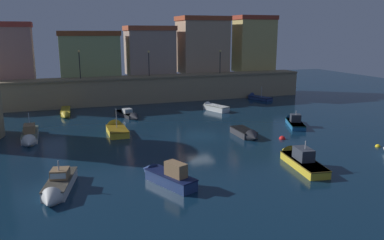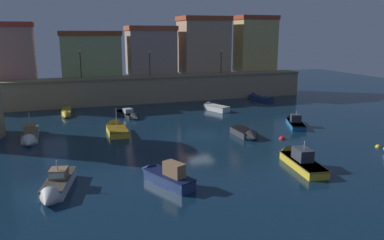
% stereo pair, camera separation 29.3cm
% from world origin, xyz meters
% --- Properties ---
extents(ground_plane, '(112.98, 112.98, 0.00)m').
position_xyz_m(ground_plane, '(0.00, 0.00, 0.00)').
color(ground_plane, '#0C2338').
extents(quay_wall, '(47.59, 3.64, 3.84)m').
position_xyz_m(quay_wall, '(0.00, 20.50, 1.93)').
color(quay_wall, '#9E8966').
rests_on(quay_wall, ground).
extents(old_town_backdrop, '(45.76, 5.81, 9.19)m').
position_xyz_m(old_town_backdrop, '(1.03, 24.53, 7.68)').
color(old_town_backdrop, tan).
rests_on(old_town_backdrop, ground).
extents(quay_lamp_0, '(0.32, 0.32, 3.86)m').
position_xyz_m(quay_lamp_0, '(-10.06, 20.50, 6.37)').
color(quay_lamp_0, black).
rests_on(quay_lamp_0, quay_wall).
extents(quay_lamp_1, '(0.32, 0.32, 3.64)m').
position_xyz_m(quay_lamp_1, '(-0.37, 20.50, 6.24)').
color(quay_lamp_1, black).
rests_on(quay_lamp_1, quay_wall).
extents(quay_lamp_2, '(0.32, 0.32, 3.56)m').
position_xyz_m(quay_lamp_2, '(10.88, 20.50, 6.20)').
color(quay_lamp_2, black).
rests_on(quay_lamp_2, quay_wall).
extents(moored_boat_0, '(2.47, 5.31, 1.32)m').
position_xyz_m(moored_boat_0, '(-5.17, 10.85, 0.30)').
color(moored_boat_0, '#333338').
rests_on(moored_boat_0, ground).
extents(moored_boat_1, '(3.23, 5.20, 1.92)m').
position_xyz_m(moored_boat_1, '(-6.48, -10.59, 0.55)').
color(moored_boat_1, navy).
rests_on(moored_boat_1, ground).
extents(moored_boat_3, '(1.84, 4.73, 3.15)m').
position_xyz_m(moored_boat_3, '(-7.73, 4.10, 0.36)').
color(moored_boat_3, gold).
rests_on(moored_boat_3, ground).
extents(moored_boat_4, '(3.49, 5.66, 2.18)m').
position_xyz_m(moored_boat_4, '(11.53, 1.10, 0.36)').
color(moored_boat_4, '#195689').
rests_on(moored_boat_4, ground).
extents(moored_boat_5, '(2.90, 4.69, 1.30)m').
position_xyz_m(moored_boat_5, '(6.10, 11.68, 0.38)').
color(moored_boat_5, white).
rests_on(moored_boat_5, ground).
extents(moored_boat_6, '(2.95, 4.74, 2.48)m').
position_xyz_m(moored_boat_6, '(15.73, 17.47, 0.25)').
color(moored_boat_6, navy).
rests_on(moored_boat_6, ground).
extents(moored_boat_7, '(1.47, 4.17, 1.36)m').
position_xyz_m(moored_boat_7, '(4.10, -1.89, 0.35)').
color(moored_boat_7, '#333338').
rests_on(moored_boat_7, ground).
extents(moored_boat_8, '(1.54, 6.34, 2.78)m').
position_xyz_m(moored_boat_8, '(-15.90, 3.85, 0.45)').
color(moored_boat_8, silver).
rests_on(moored_boat_8, ground).
extents(moored_boat_9, '(2.43, 6.60, 2.58)m').
position_xyz_m(moored_boat_9, '(4.30, -10.24, 0.45)').
color(moored_boat_9, gold).
rests_on(moored_boat_9, ground).
extents(moored_boat_10, '(2.61, 5.77, 2.29)m').
position_xyz_m(moored_boat_10, '(-13.46, -9.95, 0.44)').
color(moored_boat_10, silver).
rests_on(moored_boat_10, ground).
extents(moored_boat_11, '(1.39, 6.32, 1.05)m').
position_xyz_m(moored_boat_11, '(-12.44, 14.89, 0.27)').
color(moored_boat_11, gold).
rests_on(moored_boat_11, ground).
extents(mooring_buoy_0, '(0.47, 0.47, 0.47)m').
position_xyz_m(mooring_buoy_0, '(13.81, -8.69, 0.00)').
color(mooring_buoy_0, yellow).
rests_on(mooring_buoy_0, ground).
extents(mooring_buoy_1, '(0.62, 0.62, 0.62)m').
position_xyz_m(mooring_buoy_1, '(7.06, -3.65, 0.00)').
color(mooring_buoy_1, red).
rests_on(mooring_buoy_1, ground).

